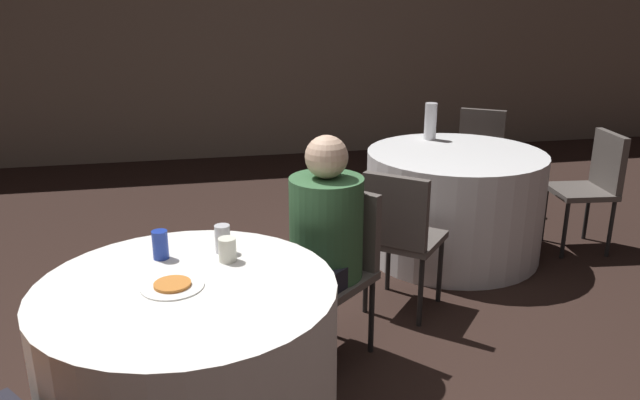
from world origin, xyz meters
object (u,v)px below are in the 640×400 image
object	(u,v)px
table_near	(192,371)
soda_can_blue	(160,245)
chair_far_east	(594,179)
soda_can_silver	(223,239)
chair_near_northeast	(337,257)
pizza_plate_near	(172,285)
chair_far_northeast	(479,151)
person_green_jacket	(319,252)
chair_far_southwest	(400,229)
table_far	(453,204)
bottle_far	(431,121)

from	to	relation	value
table_near	soda_can_blue	bearing A→B (deg)	109.14
chair_far_east	soda_can_silver	distance (m)	3.04
chair_near_northeast	pizza_plate_near	world-z (taller)	chair_near_northeast
chair_far_northeast	soda_can_silver	bearing A→B (deg)	79.70
table_near	chair_far_east	bearing A→B (deg)	29.50
person_green_jacket	chair_near_northeast	bearing A→B (deg)	-90.00
chair_far_northeast	chair_far_southwest	size ratio (longest dim) A/B	1.00
chair_far_northeast	soda_can_blue	distance (m)	3.44
table_far	table_near	bearing A→B (deg)	-136.79
table_near	pizza_plate_near	distance (m)	0.39
person_green_jacket	chair_far_northeast	bearing A→B (deg)	-82.81
chair_near_northeast	chair_far_east	distance (m)	2.35
chair_far_southwest	person_green_jacket	xyz separation A→B (m)	(-0.56, -0.40, 0.08)
chair_near_northeast	bottle_far	distance (m)	1.88
soda_can_blue	soda_can_silver	size ratio (longest dim) A/B	1.00
chair_far_southwest	bottle_far	world-z (taller)	bottle_far
table_far	bottle_far	world-z (taller)	bottle_far
chair_far_east	person_green_jacket	size ratio (longest dim) A/B	0.74
chair_far_east	pizza_plate_near	size ratio (longest dim) A/B	3.65
table_far	chair_near_northeast	world-z (taller)	chair_near_northeast
person_green_jacket	bottle_far	xyz separation A→B (m)	(1.18, 1.61, 0.28)
chair_near_northeast	soda_can_silver	size ratio (longest dim) A/B	7.14
table_near	chair_far_east	world-z (taller)	chair_far_east
chair_far_southwest	soda_can_blue	xyz separation A→B (m)	(-1.28, -0.67, 0.29)
bottle_far	pizza_plate_near	bearing A→B (deg)	-130.67
pizza_plate_near	soda_can_blue	bearing A→B (deg)	100.16
table_far	pizza_plate_near	world-z (taller)	pizza_plate_near
chair_far_east	chair_far_northeast	world-z (taller)	same
pizza_plate_near	soda_can_blue	world-z (taller)	soda_can_blue
chair_near_northeast	bottle_far	size ratio (longest dim) A/B	3.17
chair_far_southwest	person_green_jacket	size ratio (longest dim) A/B	0.74
table_far	chair_far_east	world-z (taller)	chair_far_east
soda_can_blue	chair_far_northeast	bearing A→B (deg)	42.36
chair_far_east	bottle_far	size ratio (longest dim) A/B	3.17
chair_far_southwest	chair_near_northeast	bearing A→B (deg)	-105.33
chair_near_northeast	soda_can_silver	bearing A→B (deg)	80.21
chair_near_northeast	pizza_plate_near	bearing A→B (deg)	88.47
person_green_jacket	bottle_far	size ratio (longest dim) A/B	4.29
chair_near_northeast	soda_can_silver	world-z (taller)	soda_can_silver
table_near	chair_far_southwest	xyz separation A→B (m)	(1.19, 0.95, 0.15)
table_near	chair_far_southwest	size ratio (longest dim) A/B	1.33
soda_can_blue	person_green_jacket	bearing A→B (deg)	20.47
table_far	person_green_jacket	world-z (taller)	person_green_jacket
soda_can_silver	chair_far_northeast	bearing A→B (deg)	45.25
soda_can_silver	bottle_far	distance (m)	2.49
chair_far_southwest	pizza_plate_near	xyz separation A→B (m)	(-1.23, -0.96, 0.23)
chair_near_northeast	chair_far_east	xyz separation A→B (m)	(2.14, 0.98, 0.00)
soda_can_silver	bottle_far	xyz separation A→B (m)	(1.65, 1.87, 0.08)
chair_far_southwest	soda_can_blue	world-z (taller)	soda_can_blue
table_near	chair_near_northeast	xyz separation A→B (m)	(0.74, 0.65, 0.15)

